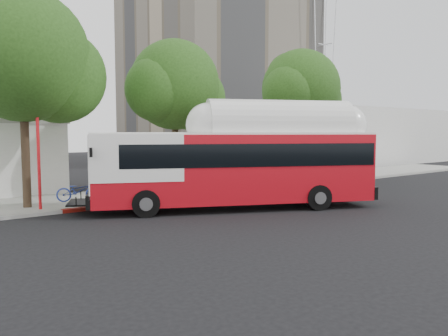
{
  "coord_description": "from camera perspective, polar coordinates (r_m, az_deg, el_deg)",
  "views": [
    {
      "loc": [
        -13.72,
        -15.19,
        3.51
      ],
      "look_at": [
        0.17,
        3.0,
        1.61
      ],
      "focal_mm": 35.0,
      "sensor_mm": 36.0,
      "label": 1
    }
  ],
  "objects": [
    {
      "name": "red_curb_segment",
      "position": [
        22.16,
        -7.97,
        -4.21
      ],
      "size": [
        10.0,
        0.32,
        0.16
      ],
      "primitive_type": "cube",
      "color": "maroon",
      "rests_on": "ground"
    },
    {
      "name": "street_tree_right",
      "position": [
        31.42,
        10.48,
        9.68
      ],
      "size": [
        6.21,
        5.4,
        9.18
      ],
      "color": "#2D2116",
      "rests_on": "ground"
    },
    {
      "name": "street_tree_left",
      "position": [
        21.61,
        -23.66,
        12.58
      ],
      "size": [
        6.67,
        5.8,
        9.74
      ],
      "color": "#2D2116",
      "rests_on": "ground"
    },
    {
      "name": "ground",
      "position": [
        20.77,
        4.68,
        -5.01
      ],
      "size": [
        120.0,
        120.0,
        0.0
      ],
      "primitive_type": "plane",
      "color": "black",
      "rests_on": "ground"
    },
    {
      "name": "curb_strip",
      "position": [
        23.76,
        -1.64,
        -3.57
      ],
      "size": [
        60.0,
        0.3,
        0.15
      ],
      "primitive_type": "cube",
      "color": "gray",
      "rests_on": "ground"
    },
    {
      "name": "horizon_block",
      "position": [
        53.71,
        17.18,
        3.99
      ],
      "size": [
        20.0,
        12.0,
        6.0
      ],
      "primitive_type": "cube",
      "color": "silver",
      "rests_on": "ground"
    },
    {
      "name": "transit_bus",
      "position": [
        19.92,
        1.72,
        0.01
      ],
      "size": [
        13.24,
        7.79,
        4.0
      ],
      "rotation": [
        0.0,
        0.0,
        -0.43
      ],
      "color": "#B70C17",
      "rests_on": "ground"
    },
    {
      "name": "apartment_tower",
      "position": [
        55.41,
        -1.09,
        19.49
      ],
      "size": [
        18.0,
        18.0,
        37.0
      ],
      "color": "tan",
      "rests_on": "ground"
    },
    {
      "name": "signal_pole",
      "position": [
        20.46,
        -23.05,
        1.18
      ],
      "size": [
        0.13,
        0.44,
        4.63
      ],
      "color": "red",
      "rests_on": "ground"
    },
    {
      "name": "sidewalk",
      "position": [
        25.89,
        -5.01,
        -2.9
      ],
      "size": [
        60.0,
        5.0,
        0.15
      ],
      "primitive_type": "cube",
      "color": "gray",
      "rests_on": "ground"
    },
    {
      "name": "street_tree_mid",
      "position": [
        25.09,
        -5.72,
        10.2
      ],
      "size": [
        5.75,
        5.0,
        8.62
      ],
      "color": "#2D2116",
      "rests_on": "ground"
    }
  ]
}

